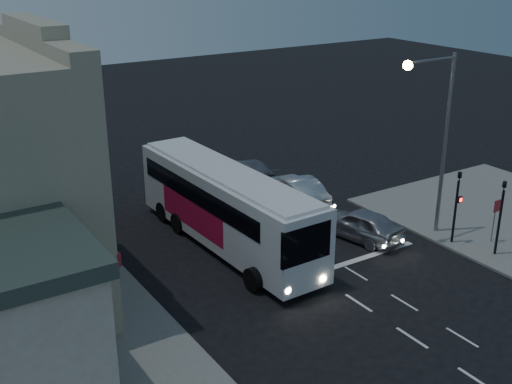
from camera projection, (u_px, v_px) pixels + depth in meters
ground at (343, 293)px, 27.14m from camera, size 120.00×120.00×0.00m
road_markings at (319, 256)px, 30.39m from camera, size 8.00×30.55×0.01m
tour_bus at (227, 205)px, 30.72m from camera, size 3.06×12.82×3.92m
car_suv at (360, 224)px, 31.99m from camera, size 2.84×4.88×1.56m
car_sedan_a at (296, 190)px, 36.25m from camera, size 2.49×5.25×1.66m
car_sedan_b at (250, 170)px, 40.04m from camera, size 2.46×4.83×1.34m
traffic_signal_main at (457, 199)px, 30.74m from camera, size 0.25×0.35×4.10m
traffic_signal_side at (501, 209)px, 29.53m from camera, size 0.18×0.15×4.10m
regulatory_sign at (496, 214)px, 31.09m from camera, size 0.45×0.12×2.20m
streetlight at (438, 126)px, 30.54m from camera, size 3.32×0.44×9.00m
street_tree at (37, 137)px, 33.21m from camera, size 4.00×4.00×6.20m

